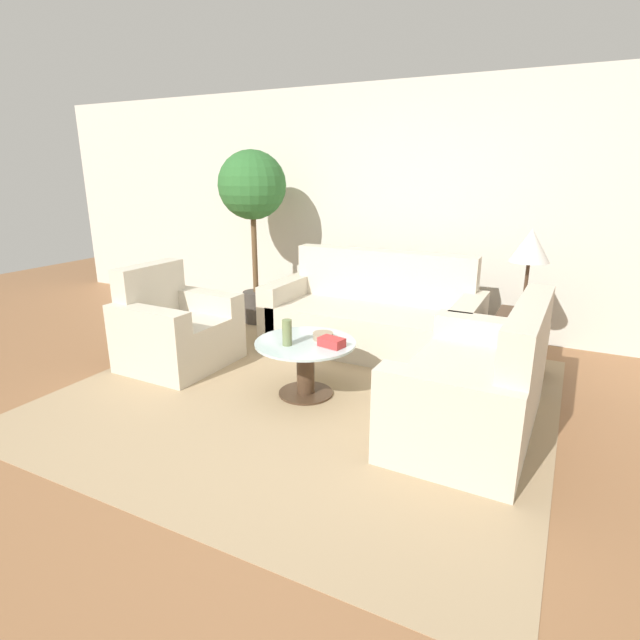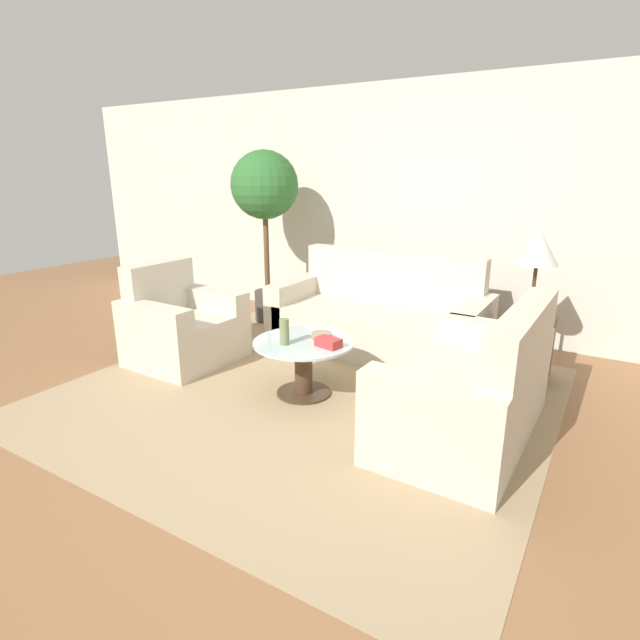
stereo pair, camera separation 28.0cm
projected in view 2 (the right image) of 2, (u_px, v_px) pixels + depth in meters
ground_plane at (269, 425)px, 3.49m from camera, size 14.00×14.00×0.00m
wall_back at (418, 210)px, 5.34m from camera, size 10.00×0.06×2.60m
rug at (304, 393)px, 3.98m from camera, size 3.64×3.36×0.01m
sofa_main at (380, 320)px, 4.90m from camera, size 2.06×0.87×0.94m
armchair at (181, 329)px, 4.61m from camera, size 0.82×0.92×0.90m
loveseat at (476, 395)px, 3.27m from camera, size 0.86×1.50×0.92m
coffee_table at (303, 360)px, 3.89m from camera, size 0.78×0.78×0.44m
side_table at (526, 348)px, 4.20m from camera, size 0.39×0.39×0.55m
table_lamp at (538, 250)px, 3.96m from camera, size 0.32×0.32×0.71m
potted_plant at (265, 195)px, 5.49m from camera, size 0.74×0.74×1.92m
vase at (284, 332)px, 3.75m from camera, size 0.07×0.07×0.20m
bowl at (322, 336)px, 3.89m from camera, size 0.16×0.16×0.05m
book_stack at (328, 342)px, 3.72m from camera, size 0.21×0.15×0.07m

